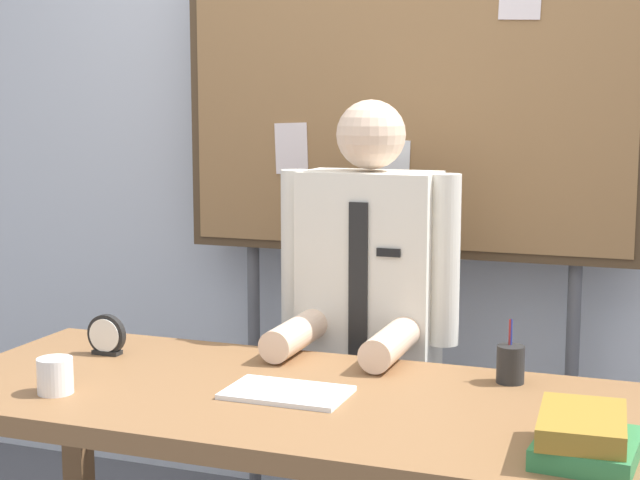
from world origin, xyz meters
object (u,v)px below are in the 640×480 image
(desk, at_px, (294,427))
(person, at_px, (368,359))
(desk_clock, at_px, (106,336))
(coffee_mug, at_px, (55,376))
(pen_holder, at_px, (510,364))
(open_notebook, at_px, (287,393))
(book_stack, at_px, (585,436))
(bulletin_board, at_px, (404,90))

(desk, distance_m, person, 0.60)
(desk_clock, distance_m, coffee_mug, 0.36)
(person, relative_size, coffee_mug, 16.63)
(desk, relative_size, pen_holder, 11.39)
(desk, relative_size, open_notebook, 6.22)
(book_stack, bearing_deg, bulletin_board, 120.93)
(desk, distance_m, open_notebook, 0.09)
(open_notebook, xyz_separation_m, pen_holder, (0.49, 0.29, 0.04))
(desk, height_order, pen_holder, pen_holder)
(desk, bearing_deg, desk_clock, 166.20)
(pen_holder, bearing_deg, desk, -150.48)
(person, distance_m, desk_clock, 0.78)
(open_notebook, relative_size, pen_holder, 1.83)
(person, bearing_deg, pen_holder, -34.91)
(person, height_order, pen_holder, person)
(desk, relative_size, bulletin_board, 0.88)
(bulletin_board, height_order, desk_clock, bulletin_board)
(person, xyz_separation_m, bulletin_board, (-0.00, 0.37, 0.80))
(desk, xyz_separation_m, pen_holder, (0.48, 0.27, 0.13))
(coffee_mug, height_order, pen_holder, pen_holder)
(desk, xyz_separation_m, open_notebook, (-0.01, -0.02, 0.09))
(person, bearing_deg, desk, -90.00)
(bulletin_board, distance_m, coffee_mug, 1.47)
(book_stack, height_order, desk_clock, desk_clock)
(person, xyz_separation_m, book_stack, (0.70, -0.80, 0.11))
(book_stack, bearing_deg, desk, 164.49)
(bulletin_board, bearing_deg, desk_clock, -127.23)
(open_notebook, height_order, desk_clock, desk_clock)
(desk, bearing_deg, bulletin_board, 90.00)
(desk, bearing_deg, open_notebook, -115.04)
(book_stack, xyz_separation_m, desk_clock, (-1.32, 0.35, 0.01))
(person, bearing_deg, book_stack, -48.74)
(bulletin_board, xyz_separation_m, book_stack, (0.70, -1.17, -0.69))
(desk_clock, distance_m, pen_holder, 1.11)
(person, relative_size, open_notebook, 4.95)
(desk, xyz_separation_m, bulletin_board, (-0.00, 0.97, 0.82))
(bulletin_board, height_order, open_notebook, bulletin_board)
(person, height_order, desk_clock, person)
(desk_clock, bearing_deg, person, 35.85)
(person, bearing_deg, bulletin_board, 90.00)
(pen_holder, bearing_deg, person, 145.09)
(desk, bearing_deg, book_stack, -15.51)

